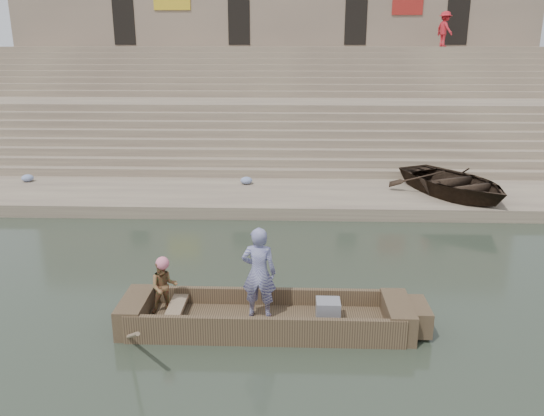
# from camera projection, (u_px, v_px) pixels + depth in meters

# --- Properties ---
(ground) EXTENTS (120.00, 120.00, 0.00)m
(ground) POSITION_uv_depth(u_px,v_px,m) (231.00, 310.00, 11.28)
(ground) COLOR #263125
(ground) RESTS_ON ground
(lower_landing) EXTENTS (32.00, 4.00, 0.40)m
(lower_landing) POSITION_uv_depth(u_px,v_px,m) (256.00, 197.00, 18.87)
(lower_landing) COLOR gray
(lower_landing) RESTS_ON ground
(mid_landing) EXTENTS (32.00, 3.00, 2.80)m
(mid_landing) POSITION_uv_depth(u_px,v_px,m) (266.00, 130.00, 25.69)
(mid_landing) COLOR gray
(mid_landing) RESTS_ON ground
(upper_landing) EXTENTS (32.00, 3.00, 5.20)m
(upper_landing) POSITION_uv_depth(u_px,v_px,m) (271.00, 92.00, 32.03)
(upper_landing) COLOR gray
(upper_landing) RESTS_ON ground
(ghat_steps) EXTENTS (32.00, 11.00, 5.20)m
(ghat_steps) POSITION_uv_depth(u_px,v_px,m) (267.00, 117.00, 27.19)
(ghat_steps) COLOR gray
(ghat_steps) RESTS_ON ground
(building_wall) EXTENTS (32.00, 5.07, 11.20)m
(building_wall) POSITION_uv_depth(u_px,v_px,m) (274.00, 40.00, 34.98)
(building_wall) COLOR gray
(building_wall) RESTS_ON ground
(main_rowboat) EXTENTS (5.00, 1.30, 0.22)m
(main_rowboat) POSITION_uv_depth(u_px,v_px,m) (265.00, 323.00, 10.51)
(main_rowboat) COLOR brown
(main_rowboat) RESTS_ON ground
(rowboat_trim) EXTENTS (6.04, 2.63, 1.78)m
(rowboat_trim) POSITION_uv_depth(u_px,v_px,m) (276.00, 315.00, 10.44)
(rowboat_trim) COLOR brown
(rowboat_trim) RESTS_ON ground
(standing_man) EXTENTS (0.70, 0.49, 1.83)m
(standing_man) POSITION_uv_depth(u_px,v_px,m) (259.00, 273.00, 10.31)
(standing_man) COLOR navy
(standing_man) RESTS_ON main_rowboat
(rowing_man) EXTENTS (0.64, 0.56, 1.11)m
(rowing_man) POSITION_uv_depth(u_px,v_px,m) (164.00, 287.00, 10.55)
(rowing_man) COLOR #246E2F
(rowing_man) RESTS_ON main_rowboat
(television) EXTENTS (0.46, 0.42, 0.40)m
(television) POSITION_uv_depth(u_px,v_px,m) (327.00, 310.00, 10.38)
(television) COLOR slate
(television) RESTS_ON main_rowboat
(beached_rowboat) EXTENTS (4.85, 5.43, 0.93)m
(beached_rowboat) POSITION_uv_depth(u_px,v_px,m) (454.00, 182.00, 18.19)
(beached_rowboat) COLOR #2D2116
(beached_rowboat) RESTS_ON lower_landing
(pedestrian) EXTENTS (1.11, 1.41, 1.92)m
(pedestrian) POSITION_uv_depth(u_px,v_px,m) (445.00, 29.00, 30.39)
(pedestrian) COLOR red
(pedestrian) RESTS_ON upper_landing
(cloth_bundles) EXTENTS (10.41, 1.60, 0.26)m
(cloth_bundles) POSITION_uv_depth(u_px,v_px,m) (80.00, 181.00, 19.68)
(cloth_bundles) COLOR #3F5999
(cloth_bundles) RESTS_ON lower_landing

